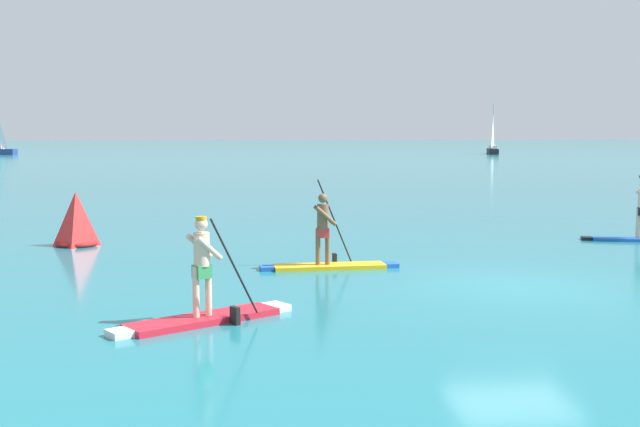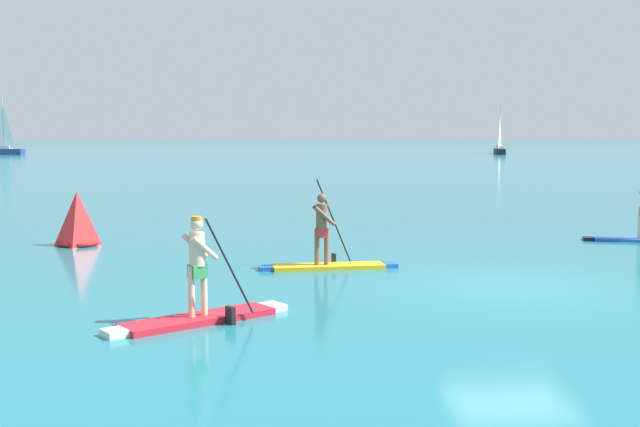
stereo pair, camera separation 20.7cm
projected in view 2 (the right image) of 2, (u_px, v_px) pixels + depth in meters
name	position (u px, v px, depth m)	size (l,w,h in m)	color
ground	(512.00, 286.00, 16.27)	(440.00, 440.00, 0.00)	#1E727F
paddleboarder_near_left	(200.00, 301.00, 13.15)	(2.98, 2.13, 1.79)	red
paddleboarder_mid_center	(327.00, 252.00, 18.24)	(3.18, 0.92, 2.05)	yellow
race_marker_buoy	(78.00, 221.00, 21.87)	(1.14, 1.14, 1.47)	red
sailboat_left_horizon	(4.00, 146.00, 100.16)	(5.10, 2.39, 7.32)	navy
sailboat_right_horizon	(500.00, 147.00, 102.23)	(2.31, 5.10, 6.40)	black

